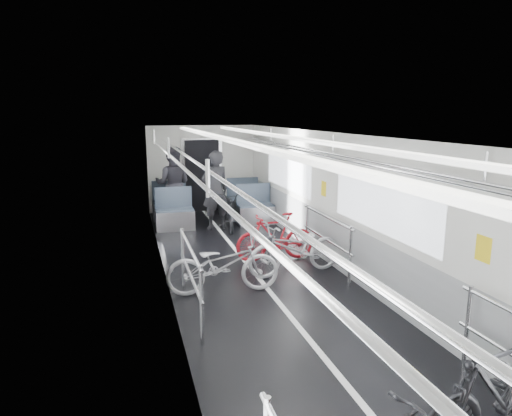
{
  "coord_description": "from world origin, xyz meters",
  "views": [
    {
      "loc": [
        -2.04,
        -5.72,
        2.73
      ],
      "look_at": [
        0.0,
        1.45,
        1.18
      ],
      "focal_mm": 32.0,
      "sensor_mm": 36.0,
      "label": 1
    }
  ],
  "objects_px": {
    "bike_right_mid": "(296,248)",
    "person_standing": "(215,190)",
    "bike_aisle": "(230,209)",
    "bike_right_far": "(276,237)",
    "bike_right_near": "(501,392)",
    "person_seated": "(173,184)",
    "bike_left_far": "(223,264)"
  },
  "relations": [
    {
      "from": "bike_right_far",
      "to": "person_standing",
      "type": "relative_size",
      "value": 0.81
    },
    {
      "from": "bike_right_mid",
      "to": "person_standing",
      "type": "height_order",
      "value": "person_standing"
    },
    {
      "from": "bike_right_mid",
      "to": "person_seated",
      "type": "bearing_deg",
      "value": -169.46
    },
    {
      "from": "person_standing",
      "to": "person_seated",
      "type": "relative_size",
      "value": 0.99
    },
    {
      "from": "bike_right_near",
      "to": "bike_right_far",
      "type": "xyz_separation_m",
      "value": [
        -0.15,
        5.24,
        -0.1
      ]
    },
    {
      "from": "bike_right_far",
      "to": "person_standing",
      "type": "bearing_deg",
      "value": -165.6
    },
    {
      "from": "bike_aisle",
      "to": "person_seated",
      "type": "height_order",
      "value": "person_seated"
    },
    {
      "from": "bike_right_near",
      "to": "bike_aisle",
      "type": "relative_size",
      "value": 1.05
    },
    {
      "from": "bike_right_mid",
      "to": "bike_right_near",
      "type": "bearing_deg",
      "value": -7.51
    },
    {
      "from": "person_standing",
      "to": "bike_right_far",
      "type": "bearing_deg",
      "value": 88.52
    },
    {
      "from": "bike_right_near",
      "to": "bike_right_mid",
      "type": "xyz_separation_m",
      "value": [
        -0.05,
        4.44,
        -0.09
      ]
    },
    {
      "from": "bike_aisle",
      "to": "person_standing",
      "type": "distance_m",
      "value": 0.6
    },
    {
      "from": "bike_right_near",
      "to": "bike_right_far",
      "type": "relative_size",
      "value": 1.22
    },
    {
      "from": "bike_aisle",
      "to": "bike_right_far",
      "type": "bearing_deg",
      "value": -74.96
    },
    {
      "from": "bike_right_mid",
      "to": "bike_right_far",
      "type": "xyz_separation_m",
      "value": [
        -0.1,
        0.81,
        -0.01
      ]
    },
    {
      "from": "bike_right_near",
      "to": "person_standing",
      "type": "xyz_separation_m",
      "value": [
        -0.77,
        7.93,
        0.38
      ]
    },
    {
      "from": "bike_aisle",
      "to": "person_seated",
      "type": "xyz_separation_m",
      "value": [
        -1.23,
        1.19,
        0.49
      ]
    },
    {
      "from": "person_seated",
      "to": "bike_left_far",
      "type": "bearing_deg",
      "value": 109.8
    },
    {
      "from": "bike_left_far",
      "to": "person_seated",
      "type": "relative_size",
      "value": 0.91
    },
    {
      "from": "bike_left_far",
      "to": "bike_right_mid",
      "type": "bearing_deg",
      "value": -67.45
    },
    {
      "from": "bike_right_far",
      "to": "bike_right_mid",
      "type": "bearing_deg",
      "value": 8.49
    },
    {
      "from": "bike_left_far",
      "to": "bike_right_mid",
      "type": "relative_size",
      "value": 0.99
    },
    {
      "from": "bike_right_mid",
      "to": "bike_left_far",
      "type": "bearing_deg",
      "value": -79.08
    },
    {
      "from": "bike_right_near",
      "to": "bike_right_mid",
      "type": "distance_m",
      "value": 4.44
    },
    {
      "from": "bike_right_near",
      "to": "person_standing",
      "type": "relative_size",
      "value": 0.99
    },
    {
      "from": "person_standing",
      "to": "bike_left_far",
      "type": "bearing_deg",
      "value": 66.19
    },
    {
      "from": "person_standing",
      "to": "person_seated",
      "type": "distance_m",
      "value": 1.48
    },
    {
      "from": "bike_left_far",
      "to": "bike_right_far",
      "type": "height_order",
      "value": "bike_left_far"
    },
    {
      "from": "person_standing",
      "to": "bike_right_mid",
      "type": "bearing_deg",
      "value": 87.17
    },
    {
      "from": "bike_left_far",
      "to": "bike_right_mid",
      "type": "distance_m",
      "value": 1.45
    },
    {
      "from": "bike_right_mid",
      "to": "bike_aisle",
      "type": "height_order",
      "value": "bike_aisle"
    },
    {
      "from": "bike_right_mid",
      "to": "bike_right_far",
      "type": "bearing_deg",
      "value": 178.86
    }
  ]
}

